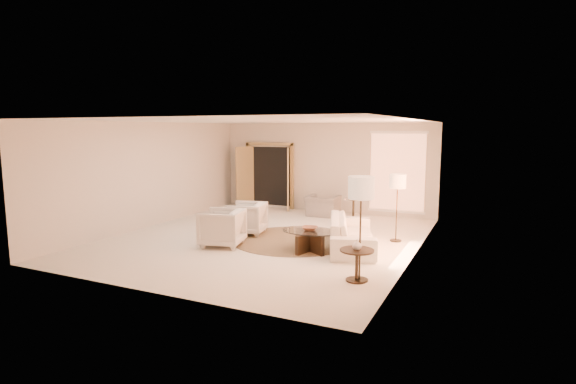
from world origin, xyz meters
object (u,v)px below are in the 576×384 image
at_px(accent_chair, 323,202).
at_px(sofa, 352,233).
at_px(side_vase, 354,195).
at_px(armchair_left, 247,217).
at_px(side_table, 353,207).
at_px(end_vase, 357,245).
at_px(armchair_right, 222,226).
at_px(coffee_table, 310,238).
at_px(floor_lamp_near, 398,184).
at_px(bowl, 310,229).
at_px(floor_lamp_far, 361,193).
at_px(end_table, 357,259).

bearing_deg(accent_chair, sofa, 119.58).
bearing_deg(sofa, side_vase, -2.66).
relative_size(armchair_left, side_table, 1.39).
bearing_deg(end_vase, sofa, 109.17).
bearing_deg(armchair_right, coffee_table, 87.30).
xyz_separation_m(accent_chair, side_table, (1.02, -0.20, -0.03)).
relative_size(armchair_right, side_vase, 4.03).
distance_m(coffee_table, floor_lamp_near, 2.49).
bearing_deg(floor_lamp_near, coffee_table, -131.62).
distance_m(floor_lamp_near, side_vase, 2.65).
distance_m(armchair_left, bowl, 2.23).
bearing_deg(armchair_left, end_vase, 44.31).
bearing_deg(accent_chair, floor_lamp_far, 115.95).
height_order(coffee_table, side_vase, side_vase).
relative_size(armchair_right, end_vase, 5.13).
height_order(end_vase, side_vase, side_vase).
relative_size(armchair_left, armchair_right, 0.96).
bearing_deg(sofa, end_vase, -179.66).
height_order(armchair_right, end_vase, armchair_right).
bearing_deg(accent_chair, floor_lamp_near, 139.62).
relative_size(armchair_left, accent_chair, 0.93).
bearing_deg(end_vase, bowl, 135.80).
distance_m(sofa, accent_chair, 3.75).
xyz_separation_m(floor_lamp_near, bowl, (-1.50, -1.68, -0.84)).
bearing_deg(floor_lamp_far, end_vase, -144.90).
bearing_deg(armchair_right, sofa, 96.95).
bearing_deg(side_table, end_vase, -72.60).
height_order(side_table, floor_lamp_near, floor_lamp_near).
distance_m(accent_chair, floor_lamp_far, 6.00).
xyz_separation_m(accent_chair, floor_lamp_near, (2.66, -2.19, 0.93)).
height_order(sofa, end_vase, end_vase).
relative_size(sofa, end_vase, 13.35).
xyz_separation_m(armchair_left, floor_lamp_far, (3.55, -2.24, 1.11)).
distance_m(sofa, side_table, 3.16).
relative_size(end_table, floor_lamp_near, 0.37).
distance_m(side_table, bowl, 3.68).
xyz_separation_m(armchair_right, end_vase, (3.42, -1.02, 0.19)).
height_order(floor_lamp_far, side_vase, floor_lamp_far).
bearing_deg(side_table, coffee_table, -87.82).
xyz_separation_m(end_table, side_vase, (-1.59, 5.09, 0.36)).
relative_size(sofa, accent_chair, 2.51).
xyz_separation_m(side_table, floor_lamp_far, (1.64, -5.06, 1.17)).
bearing_deg(floor_lamp_far, armchair_left, 147.72).
bearing_deg(coffee_table, accent_chair, 106.63).
bearing_deg(armchair_left, accent_chair, 150.74).
height_order(armchair_right, accent_chair, armchair_right).
distance_m(armchair_left, end_vase, 4.18).
height_order(floor_lamp_near, side_vase, floor_lamp_near).
distance_m(floor_lamp_near, bowl, 2.41).
distance_m(sofa, side_vase, 3.18).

